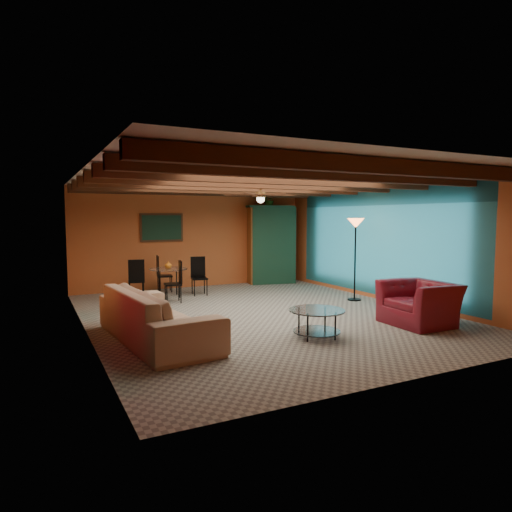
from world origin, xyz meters
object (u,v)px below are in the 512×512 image
potted_plant (269,200)px  floor_lamp (355,259)px  coffee_table (317,323)px  dining_table (168,277)px  armchair (419,303)px  vase (168,254)px  sofa (157,315)px  armoire (269,245)px

potted_plant → floor_lamp: bearing=-82.3°
coffee_table → dining_table: dining_table is taller
dining_table → armchair: bearing=-56.0°
vase → armchair: bearing=-56.0°
dining_table → floor_lamp: bearing=-32.8°
dining_table → potted_plant: bearing=15.8°
coffee_table → dining_table: size_ratio=0.49×
sofa → coffee_table: size_ratio=3.08×
dining_table → floor_lamp: 4.46m
armchair → vase: bearing=-144.0°
armchair → coffee_table: 2.14m
armchair → potted_plant: (0.04, 5.73, 2.05)m
armchair → armoire: 5.77m
coffee_table → floor_lamp: floor_lamp is taller
armoire → dining_table: bearing=-152.3°
vase → armoire: bearing=15.8°
coffee_table → vase: (-1.10, 4.69, 0.81)m
coffee_table → armchair: bearing=-3.0°
coffee_table → vase: size_ratio=5.02×
potted_plant → vase: bearing=-164.2°
floor_lamp → vase: (-3.73, 2.40, 0.09)m
dining_table → potted_plant: size_ratio=3.93×
coffee_table → dining_table: bearing=103.2°
coffee_table → floor_lamp: bearing=41.1°
coffee_table → armoire: size_ratio=0.41×
coffee_table → floor_lamp: size_ratio=0.47×
armchair → coffee_table: (-2.13, 0.11, -0.16)m
armchair → floor_lamp: (0.49, 2.40, 0.57)m
sofa → armchair: size_ratio=2.34×
potted_plant → armoire: bearing=0.0°
armchair → dining_table: size_ratio=0.65×
dining_table → armoire: (3.28, 0.93, 0.62)m
floor_lamp → vase: 4.43m
armoire → potted_plant: size_ratio=4.72×
coffee_table → sofa: bearing=157.4°
sofa → potted_plant: size_ratio=5.97×
sofa → armoire: armoire is taller
armoire → sofa: bearing=-122.2°
floor_lamp → potted_plant: (-0.45, 3.33, 1.48)m
floor_lamp → vase: floor_lamp is taller
armoire → potted_plant: potted_plant is taller
armchair → armoire: bearing=-178.4°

